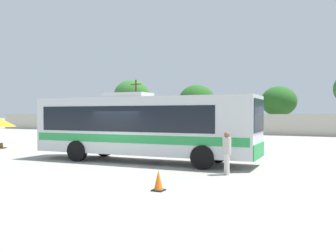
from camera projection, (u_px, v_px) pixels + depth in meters
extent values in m
plane|color=gray|center=(196.00, 147.00, 26.41)|extent=(300.00, 300.00, 0.00)
cube|color=#B2AD9E|center=(252.00, 124.00, 41.59)|extent=(80.00, 0.30, 2.33)
cube|color=silver|center=(143.00, 125.00, 18.07)|extent=(11.34, 3.04, 2.74)
cube|color=black|center=(133.00, 119.00, 18.29)|extent=(9.32, 2.98, 1.21)
cube|color=green|center=(143.00, 137.00, 18.09)|extent=(11.12, 3.06, 0.38)
cube|color=#19212D|center=(259.00, 115.00, 15.79)|extent=(0.14, 2.29, 1.43)
cube|color=green|center=(259.00, 151.00, 15.84)|extent=(0.17, 2.50, 0.66)
cube|color=#B2B2B2|center=(128.00, 95.00, 18.36)|extent=(2.26, 1.50, 0.24)
cylinder|color=black|center=(218.00, 152.00, 17.84)|extent=(1.05, 0.35, 1.04)
cylinder|color=black|center=(203.00, 157.00, 15.60)|extent=(1.05, 0.35, 1.04)
cylinder|color=black|center=(105.00, 147.00, 20.48)|extent=(1.05, 0.35, 1.04)
cylinder|color=black|center=(77.00, 151.00, 18.24)|extent=(1.05, 0.35, 1.04)
cylinder|color=silver|center=(226.00, 164.00, 14.31)|extent=(0.15, 0.15, 0.82)
cylinder|color=silver|center=(228.00, 165.00, 14.16)|extent=(0.15, 0.15, 0.82)
cylinder|color=#B7B2A8|center=(227.00, 146.00, 14.21)|extent=(0.48, 0.48, 0.65)
sphere|color=brown|center=(227.00, 135.00, 14.19)|extent=(0.22, 0.22, 0.22)
cube|color=maroon|center=(148.00, 128.00, 44.45)|extent=(4.44, 1.87, 0.66)
cube|color=black|center=(150.00, 123.00, 44.34)|extent=(2.45, 1.69, 0.54)
cylinder|color=black|center=(135.00, 131.00, 44.25)|extent=(0.64, 0.23, 0.64)
cylinder|color=black|center=(142.00, 130.00, 45.85)|extent=(0.64, 0.23, 0.64)
cylinder|color=black|center=(155.00, 131.00, 43.08)|extent=(0.64, 0.23, 0.64)
cylinder|color=black|center=(161.00, 131.00, 44.68)|extent=(0.64, 0.23, 0.64)
cube|color=#B7BABF|center=(196.00, 129.00, 40.97)|extent=(4.37, 1.90, 0.64)
cube|color=black|center=(198.00, 124.00, 40.85)|extent=(2.42, 1.71, 0.52)
cylinder|color=black|center=(182.00, 132.00, 40.82)|extent=(0.64, 0.23, 0.64)
cylinder|color=black|center=(189.00, 131.00, 42.38)|extent=(0.64, 0.23, 0.64)
cylinder|color=black|center=(205.00, 133.00, 39.58)|extent=(0.64, 0.23, 0.64)
cylinder|color=black|center=(210.00, 132.00, 41.14)|extent=(0.64, 0.23, 0.64)
cylinder|color=#4C3823|center=(136.00, 105.00, 50.21)|extent=(0.24, 0.24, 7.03)
cube|color=#473321|center=(136.00, 84.00, 50.11)|extent=(1.80, 0.33, 0.12)
cylinder|color=brown|center=(132.00, 119.00, 54.04)|extent=(0.32, 0.32, 3.30)
ellipsoid|color=#2D6628|center=(132.00, 95.00, 53.92)|extent=(5.25, 5.25, 4.47)
cylinder|color=brown|center=(197.00, 122.00, 48.46)|extent=(0.32, 0.32, 2.52)
ellipsoid|color=#23561E|center=(197.00, 100.00, 48.36)|extent=(4.75, 4.75, 4.04)
cylinder|color=brown|center=(279.00, 123.00, 44.49)|extent=(0.32, 0.32, 2.40)
ellipsoid|color=#23561E|center=(279.00, 101.00, 44.40)|extent=(4.29, 4.29, 3.65)
cube|color=black|center=(158.00, 190.00, 11.29)|extent=(0.36, 0.36, 0.04)
cone|color=orange|center=(158.00, 180.00, 11.28)|extent=(0.28, 0.28, 0.60)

